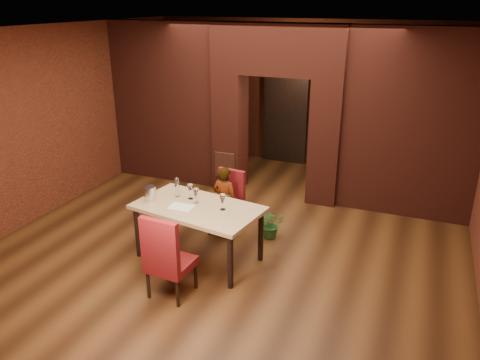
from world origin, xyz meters
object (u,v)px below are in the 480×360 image
(dining_table, at_px, (199,232))
(wine_glass_b, at_px, (196,196))
(wine_glass_c, at_px, (223,202))
(water_bottle, at_px, (177,187))
(potted_plant, at_px, (271,224))
(chair_far, at_px, (226,203))
(chair_near, at_px, (171,254))
(person_seated, at_px, (225,202))
(wine_glass_a, at_px, (190,192))
(wine_bucket, at_px, (150,193))

(dining_table, bearing_deg, wine_glass_b, 135.72)
(wine_glass_b, height_order, wine_glass_c, wine_glass_c)
(water_bottle, relative_size, potted_plant, 0.64)
(dining_table, bearing_deg, wine_glass_c, 13.22)
(chair_far, xyz_separation_m, chair_near, (0.03, -1.82, 0.06))
(chair_far, distance_m, potted_plant, 0.80)
(dining_table, height_order, water_bottle, water_bottle)
(chair_far, distance_m, chair_near, 1.82)
(wine_glass_b, height_order, water_bottle, water_bottle)
(person_seated, distance_m, wine_glass_c, 0.91)
(water_bottle, xyz_separation_m, potted_plant, (1.22, 0.79, -0.75))
(chair_near, bearing_deg, person_seated, -86.23)
(chair_near, bearing_deg, wine_glass_a, -72.07)
(chair_far, distance_m, wine_glass_c, 1.02)
(wine_glass_a, distance_m, wine_glass_c, 0.62)
(person_seated, bearing_deg, wine_bucket, 54.82)
(chair_far, bearing_deg, potted_plant, 15.30)
(person_seated, bearing_deg, chair_far, -67.80)
(wine_bucket, bearing_deg, chair_far, 50.96)
(person_seated, relative_size, wine_glass_a, 5.21)
(person_seated, bearing_deg, dining_table, 92.64)
(chair_near, relative_size, potted_plant, 2.42)
(chair_near, height_order, potted_plant, chair_near)
(water_bottle, bearing_deg, potted_plant, 32.94)
(dining_table, distance_m, wine_glass_b, 0.54)
(wine_glass_b, bearing_deg, wine_bucket, -165.87)
(chair_far, relative_size, wine_glass_a, 4.61)
(chair_far, bearing_deg, water_bottle, -118.34)
(chair_far, bearing_deg, person_seated, -68.19)
(wine_glass_a, height_order, wine_glass_b, wine_glass_a)
(wine_glass_a, bearing_deg, water_bottle, 176.83)
(potted_plant, bearing_deg, wine_bucket, -144.82)
(wine_bucket, distance_m, water_bottle, 0.41)
(chair_far, xyz_separation_m, water_bottle, (-0.48, -0.68, 0.47))
(chair_far, height_order, person_seated, person_seated)
(wine_glass_a, bearing_deg, wine_bucket, -153.12)
(wine_glass_b, distance_m, wine_bucket, 0.68)
(wine_bucket, height_order, potted_plant, wine_bucket)
(chair_far, xyz_separation_m, person_seated, (0.02, -0.09, 0.07))
(wine_glass_c, bearing_deg, water_bottle, 167.49)
(wine_glass_b, relative_size, potted_plant, 0.45)
(potted_plant, bearing_deg, wine_glass_a, -141.04)
(chair_near, height_order, wine_glass_b, chair_near)
(chair_far, xyz_separation_m, wine_bucket, (-0.78, -0.96, 0.43))
(chair_near, bearing_deg, wine_glass_c, -104.13)
(chair_far, bearing_deg, dining_table, -85.82)
(person_seated, bearing_deg, wine_glass_c, 119.24)
(wine_bucket, bearing_deg, chair_near, -46.58)
(wine_bucket, bearing_deg, wine_glass_c, 4.88)
(chair_far, bearing_deg, wine_glass_c, -61.83)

